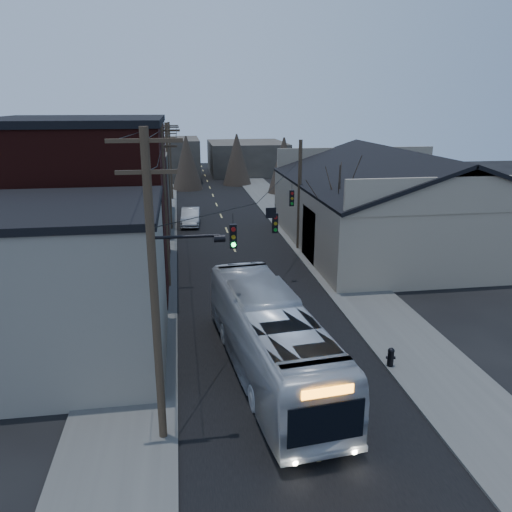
# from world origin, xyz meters

# --- Properties ---
(ground) EXTENTS (160.00, 160.00, 0.00)m
(ground) POSITION_xyz_m (0.00, 0.00, 0.00)
(ground) COLOR black
(ground) RESTS_ON ground
(road_surface) EXTENTS (9.00, 110.00, 0.02)m
(road_surface) POSITION_xyz_m (0.00, 30.00, 0.01)
(road_surface) COLOR black
(road_surface) RESTS_ON ground
(sidewalk_left) EXTENTS (4.00, 110.00, 0.12)m
(sidewalk_left) POSITION_xyz_m (-6.50, 30.00, 0.06)
(sidewalk_left) COLOR #474744
(sidewalk_left) RESTS_ON ground
(sidewalk_right) EXTENTS (4.00, 110.00, 0.12)m
(sidewalk_right) POSITION_xyz_m (6.50, 30.00, 0.06)
(sidewalk_right) COLOR #474744
(sidewalk_right) RESTS_ON ground
(building_clapboard) EXTENTS (8.00, 8.00, 7.00)m
(building_clapboard) POSITION_xyz_m (-9.00, 9.00, 3.50)
(building_clapboard) COLOR gray
(building_clapboard) RESTS_ON ground
(building_brick) EXTENTS (10.00, 12.00, 10.00)m
(building_brick) POSITION_xyz_m (-10.00, 20.00, 5.00)
(building_brick) COLOR black
(building_brick) RESTS_ON ground
(building_left_far) EXTENTS (9.00, 14.00, 7.00)m
(building_left_far) POSITION_xyz_m (-9.50, 36.00, 3.50)
(building_left_far) COLOR #36302B
(building_left_far) RESTS_ON ground
(warehouse) EXTENTS (16.16, 20.60, 7.73)m
(warehouse) POSITION_xyz_m (13.00, 25.00, 2.70)
(warehouse) COLOR gray
(warehouse) RESTS_ON ground
(building_far_left) EXTENTS (10.00, 12.00, 6.00)m
(building_far_left) POSITION_xyz_m (-6.00, 65.00, 3.00)
(building_far_left) COLOR #36302B
(building_far_left) RESTS_ON ground
(building_far_right) EXTENTS (12.00, 14.00, 5.00)m
(building_far_right) POSITION_xyz_m (7.00, 70.00, 2.50)
(building_far_right) COLOR #36302B
(building_far_right) RESTS_ON ground
(bare_tree) EXTENTS (0.40, 0.40, 7.20)m
(bare_tree) POSITION_xyz_m (6.50, 20.00, 3.60)
(bare_tree) COLOR black
(bare_tree) RESTS_ON ground
(utility_lines) EXTENTS (11.24, 45.28, 10.50)m
(utility_lines) POSITION_xyz_m (-3.11, 24.14, 4.95)
(utility_lines) COLOR #382B1E
(utility_lines) RESTS_ON ground
(bus) EXTENTS (4.19, 12.60, 3.44)m
(bus) POSITION_xyz_m (-0.60, 6.65, 1.72)
(bus) COLOR #B0B5BD
(bus) RESTS_ON ground
(parked_car) EXTENTS (1.98, 4.88, 1.57)m
(parked_car) POSITION_xyz_m (-3.17, 34.61, 0.79)
(parked_car) COLOR #A3A6AB
(parked_car) RESTS_ON ground
(fire_hydrant) EXTENTS (0.42, 0.30, 0.87)m
(fire_hydrant) POSITION_xyz_m (4.70, 6.34, 0.58)
(fire_hydrant) COLOR black
(fire_hydrant) RESTS_ON sidewalk_right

